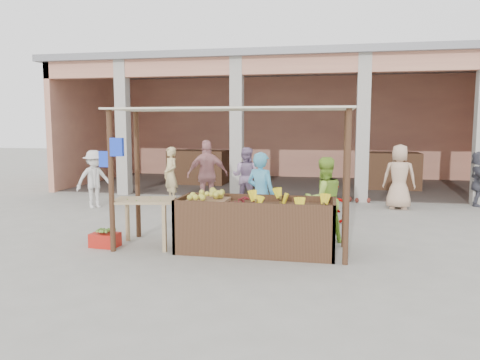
% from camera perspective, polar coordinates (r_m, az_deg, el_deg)
% --- Properties ---
extents(ground, '(60.00, 60.00, 0.00)m').
position_cam_1_polar(ground, '(8.01, -1.64, -8.52)').
color(ground, gray).
rests_on(ground, ground).
extents(market_building, '(14.40, 6.40, 4.20)m').
position_cam_1_polar(market_building, '(16.55, 5.58, 8.78)').
color(market_building, tan).
rests_on(market_building, ground).
extents(fruit_stall, '(2.60, 0.95, 0.80)m').
position_cam_1_polar(fruit_stall, '(7.82, 1.94, -5.89)').
color(fruit_stall, '#4D301E').
rests_on(fruit_stall, ground).
extents(stall_awning, '(4.09, 1.35, 2.39)m').
position_cam_1_polar(stall_awning, '(7.79, -1.69, 5.77)').
color(stall_awning, '#4D301E').
rests_on(stall_awning, ground).
extents(banana_heap, '(1.21, 0.66, 0.22)m').
position_cam_1_polar(banana_heap, '(7.61, 5.92, -2.36)').
color(banana_heap, yellow).
rests_on(banana_heap, fruit_stall).
extents(melon_tray, '(0.67, 0.58, 0.19)m').
position_cam_1_polar(melon_tray, '(7.96, -3.89, -2.11)').
color(melon_tray, '#8E6649').
rests_on(melon_tray, fruit_stall).
extents(berry_heap, '(0.49, 0.40, 0.16)m').
position_cam_1_polar(berry_heap, '(7.72, 0.64, -2.44)').
color(berry_heap, maroon).
rests_on(berry_heap, fruit_stall).
extents(side_table, '(1.15, 0.89, 0.83)m').
position_cam_1_polar(side_table, '(8.27, -11.54, -3.26)').
color(side_table, tan).
rests_on(side_table, ground).
extents(papaya_pile, '(0.75, 0.43, 0.22)m').
position_cam_1_polar(papaya_pile, '(8.23, -11.58, -1.56)').
color(papaya_pile, '#53862C').
rests_on(papaya_pile, side_table).
extents(red_crate, '(0.49, 0.37, 0.24)m').
position_cam_1_polar(red_crate, '(8.52, -16.13, -7.03)').
color(red_crate, red).
rests_on(red_crate, ground).
extents(plantain_bundle, '(0.36, 0.25, 0.07)m').
position_cam_1_polar(plantain_bundle, '(8.48, -16.16, -6.00)').
color(plantain_bundle, olive).
rests_on(plantain_bundle, red_crate).
extents(produce_sacks, '(0.88, 0.66, 0.54)m').
position_cam_1_polar(produce_sacks, '(13.18, 14.38, -1.49)').
color(produce_sacks, maroon).
rests_on(produce_sacks, ground).
extents(vendor_blue, '(0.78, 0.69, 1.72)m').
position_cam_1_polar(vendor_blue, '(8.74, 2.56, -1.48)').
color(vendor_blue, '#4EAEDA').
rests_on(vendor_blue, ground).
extents(vendor_green, '(0.90, 0.76, 1.62)m').
position_cam_1_polar(vendor_green, '(8.52, 10.14, -2.12)').
color(vendor_green, '#9BCD40').
rests_on(vendor_green, ground).
extents(motorcycle, '(1.22, 1.81, 0.90)m').
position_cam_1_polar(motorcycle, '(10.01, 8.91, -2.89)').
color(motorcycle, '#9C0302').
rests_on(motorcycle, ground).
extents(shopper_a, '(1.05, 1.10, 1.59)m').
position_cam_1_polar(shopper_a, '(12.43, -17.34, 0.37)').
color(shopper_a, silver).
rests_on(shopper_a, ground).
extents(shopper_b, '(1.23, 0.95, 1.85)m').
position_cam_1_polar(shopper_b, '(11.66, -3.98, 0.91)').
color(shopper_b, tan).
rests_on(shopper_b, ground).
extents(shopper_c, '(0.93, 0.67, 1.80)m').
position_cam_1_polar(shopper_c, '(12.34, 18.86, 0.77)').
color(shopper_c, tan).
rests_on(shopper_c, ground).
extents(shopper_d, '(0.85, 1.51, 1.54)m').
position_cam_1_polar(shopper_d, '(13.66, 27.13, 0.38)').
color(shopper_d, '#484854').
rests_on(shopper_d, ground).
extents(shopper_e, '(0.73, 0.73, 1.57)m').
position_cam_1_polar(shopper_e, '(12.87, -8.44, 0.79)').
color(shopper_e, '#D5BA7C').
rests_on(shopper_e, ground).
extents(shopper_f, '(0.87, 0.57, 1.66)m').
position_cam_1_polar(shopper_f, '(12.31, 0.70, 0.80)').
color(shopper_f, '#9F82AA').
rests_on(shopper_f, ground).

